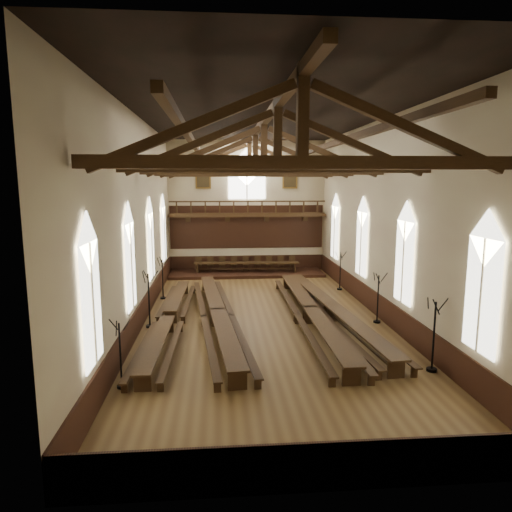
{
  "coord_description": "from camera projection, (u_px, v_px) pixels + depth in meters",
  "views": [
    {
      "loc": [
        -2.23,
        -22.1,
        6.9
      ],
      "look_at": [
        -0.26,
        1.5,
        3.03
      ],
      "focal_mm": 32.0,
      "sensor_mm": 36.0,
      "label": 1
    }
  ],
  "objects": [
    {
      "name": "ground",
      "position": [
        264.0,
        320.0,
        23.03
      ],
      "size": [
        26.0,
        26.0,
        0.0
      ],
      "primitive_type": "plane",
      "color": "brown",
      "rests_on": "ground"
    },
    {
      "name": "room_walls",
      "position": [
        264.0,
        191.0,
        21.99
      ],
      "size": [
        26.0,
        26.0,
        26.0
      ],
      "color": "beige",
      "rests_on": "ground"
    },
    {
      "name": "wainscot_band",
      "position": [
        264.0,
        308.0,
        22.94
      ],
      "size": [
        12.0,
        26.0,
        1.2
      ],
      "color": "#351A0F",
      "rests_on": "ground"
    },
    {
      "name": "side_windows",
      "position": [
        264.0,
        247.0,
        22.43
      ],
      "size": [
        11.85,
        19.8,
        4.5
      ],
      "color": "white",
      "rests_on": "room_walls"
    },
    {
      "name": "end_window",
      "position": [
        247.0,
        177.0,
        34.55
      ],
      "size": [
        2.8,
        0.12,
        3.8
      ],
      "color": "white",
      "rests_on": "room_walls"
    },
    {
      "name": "minstrels_gallery",
      "position": [
        247.0,
        221.0,
        34.85
      ],
      "size": [
        11.8,
        1.24,
        3.7
      ],
      "color": "#3C2513",
      "rests_on": "room_walls"
    },
    {
      "name": "portraits",
      "position": [
        247.0,
        179.0,
        34.57
      ],
      "size": [
        7.75,
        0.09,
        1.45
      ],
      "color": "brown",
      "rests_on": "room_walls"
    },
    {
      "name": "roof_trusses",
      "position": [
        264.0,
        154.0,
        21.71
      ],
      "size": [
        11.7,
        25.7,
        2.8
      ],
      "color": "#3C2513",
      "rests_on": "room_walls"
    },
    {
      "name": "refectory_row_a",
      "position": [
        169.0,
        317.0,
        21.69
      ],
      "size": [
        1.63,
        14.13,
        0.72
      ],
      "color": "#3C2513",
      "rests_on": "ground"
    },
    {
      "name": "refectory_row_b",
      "position": [
        217.0,
        313.0,
        22.14
      ],
      "size": [
        2.36,
        15.18,
        0.82
      ],
      "color": "#3C2513",
      "rests_on": "ground"
    },
    {
      "name": "refectory_row_c",
      "position": [
        310.0,
        311.0,
        22.54
      ],
      "size": [
        1.69,
        15.07,
        0.82
      ],
      "color": "#3C2513",
      "rests_on": "ground"
    },
    {
      "name": "refectory_row_d",
      "position": [
        331.0,
        308.0,
        23.0
      ],
      "size": [
        2.22,
        15.03,
        0.81
      ],
      "color": "#3C2513",
      "rests_on": "ground"
    },
    {
      "name": "dais",
      "position": [
        246.0,
        273.0,
        34.22
      ],
      "size": [
        11.4,
        3.15,
        0.21
      ],
      "primitive_type": "cube",
      "color": "#351A0F",
      "rests_on": "ground"
    },
    {
      "name": "high_table",
      "position": [
        246.0,
        264.0,
        34.1
      ],
      "size": [
        7.87,
        1.36,
        0.73
      ],
      "color": "#3C2513",
      "rests_on": "dais"
    },
    {
      "name": "high_chairs",
      "position": [
        246.0,
        263.0,
        34.86
      ],
      "size": [
        7.66,
        0.46,
        1.05
      ],
      "color": "#3C2513",
      "rests_on": "dais"
    },
    {
      "name": "candelabrum_left_near",
      "position": [
        121.0,
        367.0,
        15.33
      ],
      "size": [
        0.73,
        0.68,
        2.41
      ],
      "color": "black",
      "rests_on": "ground"
    },
    {
      "name": "candelabrum_left_mid",
      "position": [
        149.0,
        310.0,
        21.72
      ],
      "size": [
        0.74,
        0.85,
        2.77
      ],
      "color": "black",
      "rests_on": "ground"
    },
    {
      "name": "candelabrum_left_far",
      "position": [
        163.0,
        286.0,
        27.06
      ],
      "size": [
        0.71,
        0.77,
        2.52
      ],
      "color": "black",
      "rests_on": "ground"
    },
    {
      "name": "candelabrum_right_near",
      "position": [
        433.0,
        349.0,
        16.66
      ],
      "size": [
        0.78,
        0.85,
        2.78
      ],
      "color": "black",
      "rests_on": "ground"
    },
    {
      "name": "candelabrum_right_mid",
      "position": [
        377.0,
        308.0,
        22.44
      ],
      "size": [
        0.69,
        0.78,
        2.53
      ],
      "color": "black",
      "rests_on": "ground"
    },
    {
      "name": "candelabrum_right_far",
      "position": [
        340.0,
        278.0,
        29.31
      ],
      "size": [
        0.76,
        0.71,
        2.5
      ],
      "color": "black",
      "rests_on": "ground"
    }
  ]
}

